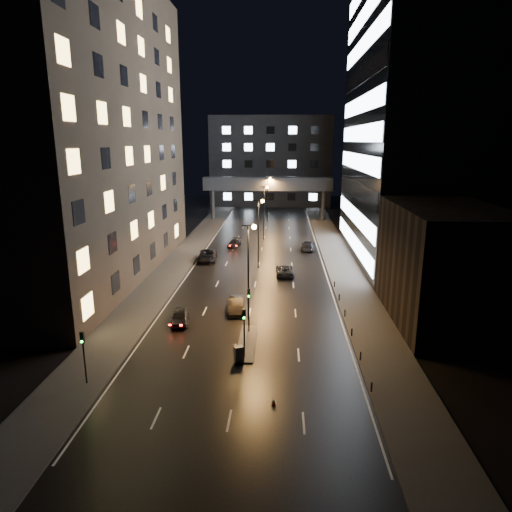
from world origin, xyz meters
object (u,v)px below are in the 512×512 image
object	(u,v)px
car_toward_a	(285,270)
car_toward_b	(308,246)
car_away_c	(207,256)
car_away_d	(234,243)
car_away_b	(236,305)
car_away_a	(180,317)
utility_cabinet	(239,354)

from	to	relation	value
car_toward_a	car_toward_b	size ratio (longest dim) A/B	0.98
car_away_c	car_away_d	xyz separation A→B (m)	(3.27, 9.76, -0.17)
car_away_b	car_toward_a	distance (m)	15.35
car_away_a	car_away_b	distance (m)	6.54
car_away_b	utility_cabinet	world-z (taller)	car_away_b
car_toward_b	car_away_b	bearing A→B (deg)	77.46
car_away_a	car_away_d	bearing A→B (deg)	78.86
car_away_c	car_toward_b	bearing A→B (deg)	24.02
car_away_a	car_toward_a	xyz separation A→B (m)	(10.82, 18.01, -0.01)
car_away_a	car_away_d	xyz separation A→B (m)	(1.99, 34.96, -0.07)
car_toward_a	car_away_c	bearing A→B (deg)	-32.27
car_away_c	car_away_a	bearing A→B (deg)	-90.44
car_away_a	car_toward_b	size ratio (longest dim) A/B	0.81
car_away_c	car_toward_a	bearing A→B (deg)	-34.04
car_away_d	car_toward_b	world-z (taller)	car_toward_b
car_toward_a	car_toward_b	distance (m)	16.02
car_away_d	car_away_b	bearing A→B (deg)	-76.82
car_away_a	car_away_c	xyz separation A→B (m)	(-1.27, 25.20, 0.10)
car_away_c	car_away_d	distance (m)	10.29
car_toward_a	car_away_d	bearing A→B (deg)	-64.04
car_away_b	car_toward_a	bearing A→B (deg)	66.35
car_away_c	car_toward_a	world-z (taller)	car_away_c
car_away_c	utility_cabinet	distance (m)	34.25
car_away_c	car_away_b	bearing A→B (deg)	-76.06
car_away_b	car_toward_b	world-z (taller)	car_away_b
car_away_d	car_toward_a	xyz separation A→B (m)	(8.83, -16.95, 0.06)
car_away_d	car_toward_b	size ratio (longest dim) A/B	0.85
car_away_d	utility_cabinet	bearing A→B (deg)	-76.67
car_toward_b	car_away_d	bearing A→B (deg)	-1.45
car_away_a	car_away_b	xyz separation A→B (m)	(5.42, 3.65, 0.07)
utility_cabinet	car_away_b	bearing A→B (deg)	71.92
car_toward_a	utility_cabinet	xyz separation A→B (m)	(-4.00, -26.10, 0.10)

